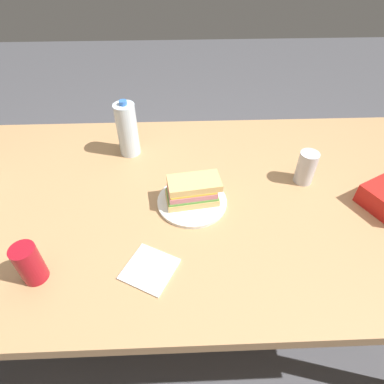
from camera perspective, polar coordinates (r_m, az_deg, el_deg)
The scene contains 8 objects.
ground_plane at distance 1.74m, azimuth 0.22°, elevation -19.54°, with size 8.00×8.00×0.00m, color #4C4C51.
dining_table at distance 1.17m, azimuth 0.31°, elevation -3.81°, with size 1.85×0.99×0.78m.
paper_plate at distance 1.08m, azimuth 0.00°, elevation -1.70°, with size 0.23×0.23×0.01m, color white.
sandwich at distance 1.05m, azimuth 0.18°, elevation 0.21°, with size 0.19×0.12×0.08m.
soda_can_red at distance 0.96m, azimuth -26.87°, elevation -11.26°, with size 0.07×0.07×0.12m, color maroon.
water_bottle_spare at distance 1.27m, azimuth -11.40°, elevation 10.79°, with size 0.08×0.08×0.23m.
soda_can_silver at distance 1.20m, azimuth 19.57°, elevation 4.11°, with size 0.07×0.07×0.12m, color silver.
paper_napkin at distance 0.93m, azimuth -7.52°, elevation -13.39°, with size 0.13×0.13×0.01m, color white.
Camera 1 is at (-0.04, -0.79, 1.55)m, focal length 30.07 mm.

